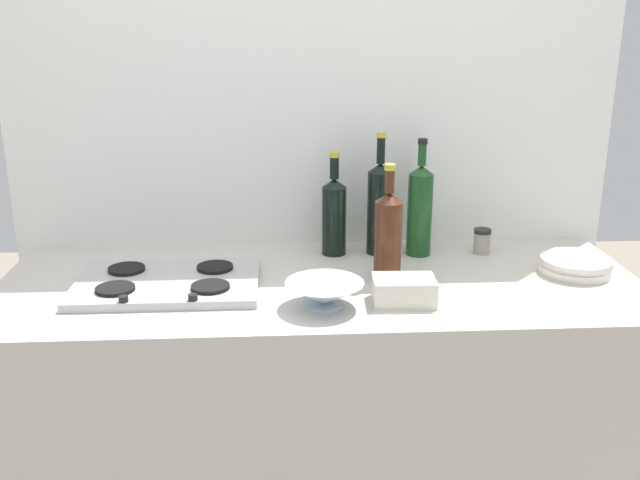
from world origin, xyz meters
The scene contains 11 objects.
counter_block centered at (0.00, 0.00, 0.45)m, with size 1.80×0.70×0.90m, color beige.
backsplash_panel centered at (0.00, 0.38, 1.08)m, with size 1.90×0.06×2.16m, color white.
stovetop_hob centered at (-0.42, -0.03, 0.91)m, with size 0.50×0.33×0.04m.
plate_stack centered at (0.74, 0.02, 0.92)m, with size 0.21×0.21×0.05m.
wine_bottle_leftmost centered at (0.19, 0.00, 1.03)m, with size 0.08×0.08×0.33m.
wine_bottle_mid_left centered at (0.20, 0.23, 1.05)m, with size 0.08×0.08×0.38m.
wine_bottle_mid_right centered at (0.06, 0.23, 1.03)m, with size 0.07×0.07×0.32m.
wine_bottle_rightmost centered at (0.32, 0.21, 1.05)m, with size 0.08×0.08×0.36m.
mixing_bowl centered at (0.00, -0.19, 0.94)m, with size 0.20×0.20×0.07m.
butter_dish centered at (0.21, -0.17, 0.93)m, with size 0.16×0.11×0.07m, color silver.
condiment_jar_front centered at (0.52, 0.21, 0.94)m, with size 0.05×0.05×0.08m.
Camera 1 is at (-0.11, -1.87, 1.63)m, focal length 40.18 mm.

